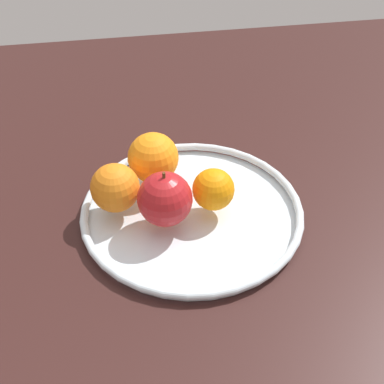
{
  "coord_description": "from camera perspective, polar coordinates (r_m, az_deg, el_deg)",
  "views": [
    {
      "loc": [
        -9.49,
        -59.27,
        57.01
      ],
      "look_at": [
        0.0,
        0.0,
        4.8
      ],
      "focal_mm": 52.12,
      "sensor_mm": 36.0,
      "label": 1
    }
  ],
  "objects": [
    {
      "name": "ground_plane",
      "position": [
        0.84,
        -0.0,
        -3.49
      ],
      "size": [
        123.09,
        123.09,
        4.0
      ],
      "primitive_type": "cube",
      "color": "#341A18"
    },
    {
      "name": "orange_back_left",
      "position": [
        0.8,
        2.16,
        0.45
      ],
      "size": [
        6.15,
        6.15,
        6.15
      ],
      "primitive_type": "sphere",
      "color": "orange",
      "rests_on": "fruit_bowl"
    },
    {
      "name": "fruit_bowl",
      "position": [
        0.82,
        -0.0,
        -2.04
      ],
      "size": [
        32.81,
        32.81,
        1.8
      ],
      "color": "silver",
      "rests_on": "ground_plane"
    },
    {
      "name": "apple",
      "position": [
        0.77,
        -2.79,
        -0.73
      ],
      "size": [
        7.78,
        7.78,
        8.58
      ],
      "color": "#B11B1F",
      "rests_on": "fruit_bowl"
    },
    {
      "name": "orange_back_right",
      "position": [
        0.85,
        -4.0,
        3.52
      ],
      "size": [
        7.77,
        7.77,
        7.77
      ],
      "primitive_type": "sphere",
      "color": "orange",
      "rests_on": "fruit_bowl"
    },
    {
      "name": "orange_front_left",
      "position": [
        0.8,
        -7.88,
        0.43
      ],
      "size": [
        7.12,
        7.12,
        7.12
      ],
      "primitive_type": "sphere",
      "color": "orange",
      "rests_on": "fruit_bowl"
    }
  ]
}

